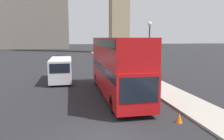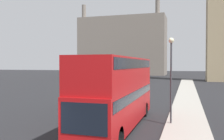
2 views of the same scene
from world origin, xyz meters
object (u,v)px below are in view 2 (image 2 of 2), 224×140
at_px(parked_sedan, 124,86).
at_px(red_double_decker_bus, 118,89).
at_px(white_van, 91,94).
at_px(street_lamp, 171,67).

bearing_deg(parked_sedan, red_double_decker_bus, -76.69).
xyz_separation_m(red_double_decker_bus, white_van, (-4.49, 6.45, -1.22)).
bearing_deg(street_lamp, white_van, 147.60).
bearing_deg(white_van, parked_sedan, 93.41).
xyz_separation_m(street_lamp, parked_sedan, (-8.70, 21.64, -3.23)).
bearing_deg(street_lamp, red_double_decker_bus, -154.06).
height_order(red_double_decker_bus, parked_sedan, red_double_decker_bus).
relative_size(white_van, parked_sedan, 1.27).
xyz_separation_m(white_van, street_lamp, (7.70, -4.89, 2.62)).
bearing_deg(white_van, red_double_decker_bus, -55.14).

